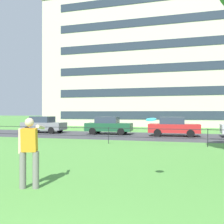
{
  "coord_description": "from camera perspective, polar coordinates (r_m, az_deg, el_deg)",
  "views": [
    {
      "loc": [
        1.54,
        -1.2,
        1.87
      ],
      "look_at": [
        -1.31,
        9.05,
        1.91
      ],
      "focal_mm": 41.16,
      "sensor_mm": 36.0,
      "label": 1
    }
  ],
  "objects": [
    {
      "name": "street_strip",
      "position": [
        20.78,
        11.28,
        -5.35
      ],
      "size": [
        80.0,
        7.33,
        0.01
      ],
      "primitive_type": "cube",
      "color": "#424247",
      "rests_on": "ground"
    },
    {
      "name": "park_fence",
      "position": [
        15.05,
        9.66,
        -4.75
      ],
      "size": [
        39.68,
        0.04,
        1.0
      ],
      "color": "black",
      "rests_on": "ground"
    },
    {
      "name": "person_thrower",
      "position": [
        6.75,
        -17.87,
        -8.07
      ],
      "size": [
        0.5,
        0.85,
        1.75
      ],
      "color": "slate",
      "rests_on": "ground"
    },
    {
      "name": "frisbee",
      "position": [
        6.66,
        8.67,
        -1.65
      ],
      "size": [
        0.33,
        0.33,
        0.08
      ],
      "color": "#2DB2C6"
    },
    {
      "name": "car_grey_far_right",
      "position": [
        24.96,
        -14.97,
        -2.7
      ],
      "size": [
        4.02,
        1.84,
        1.54
      ],
      "color": "slate",
      "rests_on": "ground"
    },
    {
      "name": "car_dark_green_far_left",
      "position": [
        22.51,
        -0.79,
        -2.98
      ],
      "size": [
        4.06,
        1.93,
        1.54
      ],
      "color": "#194C2D",
      "rests_on": "ground"
    },
    {
      "name": "car_red_center",
      "position": [
        21.22,
        13.49,
        -3.15
      ],
      "size": [
        4.04,
        1.89,
        1.54
      ],
      "color": "red",
      "rests_on": "ground"
    },
    {
      "name": "apartment_building_background",
      "position": [
        40.17,
        13.99,
        10.79
      ],
      "size": [
        38.6,
        11.2,
        19.03
      ],
      "color": "beige",
      "rests_on": "ground"
    }
  ]
}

